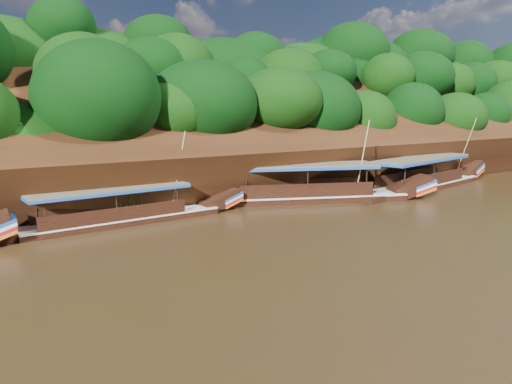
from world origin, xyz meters
The scene contains 6 objects.
ground centered at (0.00, 0.00, 0.00)m, with size 160.00×160.00×0.00m, color black.
riverbank centered at (-0.01, 22.73, 1.89)m, with size 120.00×30.06×19.40m.
boat_0 centered at (13.14, 7.59, 0.61)m, with size 16.64×5.44×6.27m.
boat_1 centered at (1.69, 7.78, 0.62)m, with size 15.50×7.92×6.38m.
boat_2 centered at (-12.21, 8.72, 0.50)m, with size 14.11×2.98×5.73m.
reeds centered at (-2.80, 9.67, 0.84)m, with size 49.49×2.35×2.02m.
Camera 1 is at (-21.61, -19.79, 7.01)m, focal length 35.00 mm.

